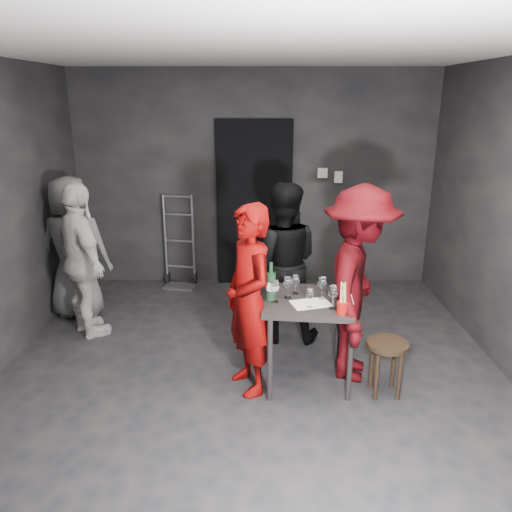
{
  "coord_description": "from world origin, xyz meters",
  "views": [
    {
      "loc": [
        0.06,
        -3.79,
        2.36
      ],
      "look_at": [
        0.04,
        0.25,
        1.06
      ],
      "focal_mm": 35.0,
      "sensor_mm": 36.0,
      "label": 1
    }
  ],
  "objects_px": {
    "server_red": "(249,295)",
    "wine_bottle": "(271,286)",
    "breadstick_cup": "(343,299)",
    "stool": "(387,353)",
    "hand_truck": "(180,270)",
    "bystander_cream": "(82,257)",
    "bystander_grey": "(73,245)",
    "man_maroon": "(359,272)",
    "tasting_table": "(307,310)",
    "woman_black": "(282,258)"
  },
  "relations": [
    {
      "from": "server_red",
      "to": "wine_bottle",
      "type": "height_order",
      "value": "server_red"
    },
    {
      "from": "breadstick_cup",
      "to": "stool",
      "type": "bearing_deg",
      "value": 9.05
    },
    {
      "from": "hand_truck",
      "to": "bystander_cream",
      "type": "relative_size",
      "value": 0.71
    },
    {
      "from": "breadstick_cup",
      "to": "bystander_grey",
      "type": "bearing_deg",
      "value": 148.77
    },
    {
      "from": "man_maroon",
      "to": "wine_bottle",
      "type": "relative_size",
      "value": 5.81
    },
    {
      "from": "tasting_table",
      "to": "breadstick_cup",
      "type": "height_order",
      "value": "breadstick_cup"
    },
    {
      "from": "stool",
      "to": "server_red",
      "type": "xyz_separation_m",
      "value": [
        -1.12,
        0.09,
        0.47
      ]
    },
    {
      "from": "woman_black",
      "to": "man_maroon",
      "type": "relative_size",
      "value": 0.89
    },
    {
      "from": "bystander_cream",
      "to": "breadstick_cup",
      "type": "height_order",
      "value": "bystander_cream"
    },
    {
      "from": "bystander_grey",
      "to": "stool",
      "type": "bearing_deg",
      "value": 154.93
    },
    {
      "from": "tasting_table",
      "to": "man_maroon",
      "type": "bearing_deg",
      "value": 12.02
    },
    {
      "from": "tasting_table",
      "to": "stool",
      "type": "xyz_separation_m",
      "value": [
        0.63,
        -0.22,
        -0.28
      ]
    },
    {
      "from": "stool",
      "to": "breadstick_cup",
      "type": "height_order",
      "value": "breadstick_cup"
    },
    {
      "from": "wine_bottle",
      "to": "breadstick_cup",
      "type": "height_order",
      "value": "wine_bottle"
    },
    {
      "from": "breadstick_cup",
      "to": "server_red",
      "type": "bearing_deg",
      "value": 168.26
    },
    {
      "from": "woman_black",
      "to": "wine_bottle",
      "type": "height_order",
      "value": "woman_black"
    },
    {
      "from": "bystander_cream",
      "to": "wine_bottle",
      "type": "distance_m",
      "value": 2.05
    },
    {
      "from": "man_maroon",
      "to": "wine_bottle",
      "type": "bearing_deg",
      "value": 113.78
    },
    {
      "from": "tasting_table",
      "to": "man_maroon",
      "type": "distance_m",
      "value": 0.54
    },
    {
      "from": "stool",
      "to": "server_red",
      "type": "distance_m",
      "value": 1.22
    },
    {
      "from": "stool",
      "to": "hand_truck",
      "type": "bearing_deg",
      "value": 129.89
    },
    {
      "from": "bystander_cream",
      "to": "woman_black",
      "type": "bearing_deg",
      "value": -130.41
    },
    {
      "from": "tasting_table",
      "to": "woman_black",
      "type": "relative_size",
      "value": 0.44
    },
    {
      "from": "hand_truck",
      "to": "tasting_table",
      "type": "distance_m",
      "value": 2.7
    },
    {
      "from": "breadstick_cup",
      "to": "man_maroon",
      "type": "bearing_deg",
      "value": 63.06
    },
    {
      "from": "man_maroon",
      "to": "stool",
      "type": "bearing_deg",
      "value": -131.69
    },
    {
      "from": "hand_truck",
      "to": "breadstick_cup",
      "type": "bearing_deg",
      "value": -45.34
    },
    {
      "from": "bystander_grey",
      "to": "hand_truck",
      "type": "bearing_deg",
      "value": -135.68
    },
    {
      "from": "bystander_cream",
      "to": "wine_bottle",
      "type": "height_order",
      "value": "bystander_cream"
    },
    {
      "from": "stool",
      "to": "bystander_cream",
      "type": "bearing_deg",
      "value": 159.06
    },
    {
      "from": "bystander_grey",
      "to": "tasting_table",
      "type": "bearing_deg",
      "value": 153.09
    },
    {
      "from": "stool",
      "to": "breadstick_cup",
      "type": "bearing_deg",
      "value": -170.95
    },
    {
      "from": "bystander_cream",
      "to": "breadstick_cup",
      "type": "bearing_deg",
      "value": -154.24
    },
    {
      "from": "woman_black",
      "to": "wine_bottle",
      "type": "distance_m",
      "value": 0.83
    },
    {
      "from": "hand_truck",
      "to": "bystander_cream",
      "type": "height_order",
      "value": "bystander_cream"
    },
    {
      "from": "bystander_grey",
      "to": "breadstick_cup",
      "type": "bearing_deg",
      "value": 150.64
    },
    {
      "from": "stool",
      "to": "man_maroon",
      "type": "bearing_deg",
      "value": 122.72
    },
    {
      "from": "wine_bottle",
      "to": "stool",
      "type": "bearing_deg",
      "value": -12.38
    },
    {
      "from": "hand_truck",
      "to": "woman_black",
      "type": "bearing_deg",
      "value": -38.03
    },
    {
      "from": "tasting_table",
      "to": "bystander_grey",
      "type": "bearing_deg",
      "value": 151.22
    },
    {
      "from": "stool",
      "to": "breadstick_cup",
      "type": "relative_size",
      "value": 1.71
    },
    {
      "from": "man_maroon",
      "to": "breadstick_cup",
      "type": "height_order",
      "value": "man_maroon"
    },
    {
      "from": "server_red",
      "to": "breadstick_cup",
      "type": "height_order",
      "value": "server_red"
    },
    {
      "from": "wine_bottle",
      "to": "woman_black",
      "type": "bearing_deg",
      "value": 81.24
    },
    {
      "from": "bystander_cream",
      "to": "wine_bottle",
      "type": "relative_size",
      "value": 5.13
    },
    {
      "from": "bystander_cream",
      "to": "bystander_grey",
      "type": "height_order",
      "value": "bystander_cream"
    },
    {
      "from": "tasting_table",
      "to": "wine_bottle",
      "type": "distance_m",
      "value": 0.38
    },
    {
      "from": "man_maroon",
      "to": "bystander_cream",
      "type": "height_order",
      "value": "man_maroon"
    },
    {
      "from": "tasting_table",
      "to": "woman_black",
      "type": "xyz_separation_m",
      "value": [
        -0.18,
        0.8,
        0.2
      ]
    },
    {
      "from": "hand_truck",
      "to": "server_red",
      "type": "height_order",
      "value": "server_red"
    }
  ]
}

